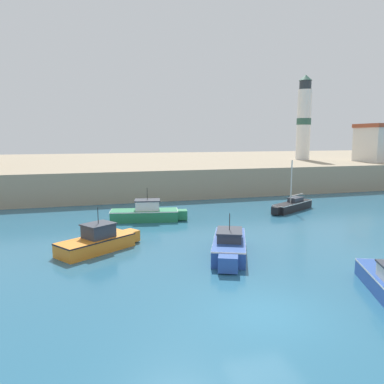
{
  "coord_description": "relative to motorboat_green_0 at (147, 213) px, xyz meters",
  "views": [
    {
      "loc": [
        -6.09,
        -11.35,
        6.29
      ],
      "look_at": [
        1.99,
        16.27,
        2.0
      ],
      "focal_mm": 35.0,
      "sensor_mm": 36.0,
      "label": 1
    }
  ],
  "objects": [
    {
      "name": "motorboat_green_0",
      "position": [
        0.0,
        0.0,
        0.0
      ],
      "size": [
        5.86,
        2.57,
        2.5
      ],
      "color": "#237A4C",
      "rests_on": "ground"
    },
    {
      "name": "lighthouse",
      "position": [
        25.62,
        19.44,
        8.09
      ],
      "size": [
        1.96,
        1.96,
        11.73
      ],
      "color": "silver",
      "rests_on": "quay_seawall"
    },
    {
      "name": "quay_seawall",
      "position": [
        1.62,
        27.77,
        0.92
      ],
      "size": [
        120.0,
        40.0,
        3.0
      ],
      "primitive_type": "cube",
      "color": "gray",
      "rests_on": "ground"
    },
    {
      "name": "motorboat_blue_3",
      "position": [
        2.87,
        -9.43,
        -0.04
      ],
      "size": [
        3.47,
        5.69,
        2.29
      ],
      "color": "#284C9E",
      "rests_on": "ground"
    },
    {
      "name": "motorboat_orange_1",
      "position": [
        -3.81,
        -6.67,
        -0.03
      ],
      "size": [
        4.88,
        3.86,
        2.44
      ],
      "color": "orange",
      "rests_on": "ground"
    },
    {
      "name": "sailboat_black_2",
      "position": [
        12.53,
        0.28,
        -0.12
      ],
      "size": [
        5.05,
        3.38,
        4.33
      ],
      "color": "black",
      "rests_on": "ground"
    },
    {
      "name": "ground_plane",
      "position": [
        1.62,
        -16.05,
        -0.58
      ],
      "size": [
        200.0,
        200.0,
        0.0
      ],
      "primitive_type": "plane",
      "color": "#28607F"
    }
  ]
}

